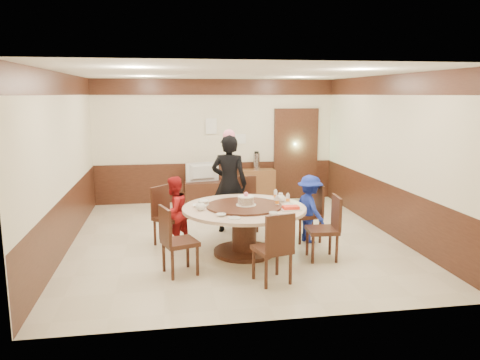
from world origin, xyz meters
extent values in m
plane|color=beige|center=(0.00, 0.00, 0.00)|extent=(6.00, 6.00, 0.00)
plane|color=white|center=(0.00, 0.00, 2.80)|extent=(6.00, 6.00, 0.00)
cube|color=beige|center=(0.00, 3.00, 1.40)|extent=(5.50, 0.04, 2.80)
cube|color=beige|center=(0.00, -3.00, 1.40)|extent=(5.50, 0.04, 2.80)
cube|color=beige|center=(-2.75, 0.00, 1.40)|extent=(0.04, 6.00, 2.80)
cube|color=beige|center=(2.75, 0.00, 1.40)|extent=(0.04, 6.00, 2.80)
cube|color=#3A1C12|center=(0.00, 0.00, 0.45)|extent=(5.50, 6.00, 0.90)
cube|color=#3A1C12|center=(0.00, 0.00, 2.62)|extent=(5.50, 6.00, 0.35)
cube|color=#3A1C12|center=(1.90, 2.95, 1.05)|extent=(1.05, 0.08, 2.18)
cube|color=#8CD99C|center=(1.90, 2.97, 1.05)|extent=(0.88, 0.02, 2.05)
cylinder|color=#3A1C12|center=(0.02, -0.76, 0.03)|extent=(0.96, 0.96, 0.06)
cylinder|color=#3A1C12|center=(0.02, -0.76, 0.35)|extent=(0.38, 0.38, 0.65)
cylinder|color=#CFAE96|center=(0.02, -0.76, 0.72)|extent=(1.91, 1.91, 0.05)
cylinder|color=#3A1C12|center=(0.02, -0.76, 0.77)|extent=(1.17, 1.17, 0.03)
cube|color=#3A1C12|center=(1.18, -0.28, 0.45)|extent=(0.47, 0.47, 0.06)
cube|color=#3A1C12|center=(1.39, -0.27, 0.72)|extent=(0.07, 0.42, 0.50)
cube|color=#3A1C12|center=(1.18, -0.28, 0.21)|extent=(0.36, 0.36, 0.42)
cube|color=#3A1C12|center=(0.28, 0.52, 0.45)|extent=(0.46, 0.46, 0.06)
cube|color=#3A1C12|center=(0.30, 0.73, 0.72)|extent=(0.42, 0.06, 0.50)
cube|color=#3A1C12|center=(0.28, 0.52, 0.21)|extent=(0.36, 0.36, 0.42)
cube|color=#3A1C12|center=(-1.11, -0.13, 0.45)|extent=(0.62, 0.62, 0.06)
cube|color=#3A1C12|center=(-1.26, 0.02, 0.72)|extent=(0.32, 0.33, 0.50)
cube|color=#3A1C12|center=(-1.11, -0.13, 0.21)|extent=(0.36, 0.36, 0.42)
cube|color=#3A1C12|center=(-0.99, -1.45, 0.45)|extent=(0.56, 0.56, 0.06)
cube|color=#3A1C12|center=(-1.19, -1.51, 0.72)|extent=(0.17, 0.41, 0.50)
cube|color=#3A1C12|center=(-0.99, -1.45, 0.21)|extent=(0.36, 0.36, 0.42)
cube|color=#3A1C12|center=(0.20, -1.93, 0.45)|extent=(0.54, 0.54, 0.06)
cube|color=#3A1C12|center=(0.25, -2.14, 0.72)|extent=(0.42, 0.15, 0.50)
cube|color=#3A1C12|center=(0.20, -1.93, 0.21)|extent=(0.36, 0.36, 0.42)
cube|color=#3A1C12|center=(1.14, -1.20, 0.45)|extent=(0.47, 0.47, 0.06)
cube|color=#3A1C12|center=(1.35, -1.21, 0.72)|extent=(0.07, 0.42, 0.50)
cube|color=#3A1C12|center=(1.14, -1.20, 0.21)|extent=(0.36, 0.36, 0.42)
imported|color=black|center=(-0.04, 0.46, 0.88)|extent=(0.75, 0.61, 1.77)
imported|color=#A41517|center=(-1.04, -0.21, 0.58)|extent=(0.71, 0.71, 1.16)
imported|color=#172998|center=(1.21, -0.36, 0.57)|extent=(0.60, 0.82, 1.14)
cylinder|color=white|center=(0.05, -0.77, 0.79)|extent=(0.31, 0.31, 0.01)
cylinder|color=tan|center=(0.05, -0.77, 0.85)|extent=(0.25, 0.25, 0.11)
cylinder|color=white|center=(0.05, -0.77, 0.91)|extent=(0.25, 0.25, 0.01)
sphere|color=pink|center=(0.05, -0.77, 0.95)|extent=(0.07, 0.07, 0.07)
ellipsoid|color=white|center=(-0.66, -0.87, 0.81)|extent=(0.17, 0.15, 0.13)
ellipsoid|color=white|center=(0.66, -0.51, 0.81)|extent=(0.17, 0.15, 0.13)
imported|color=white|center=(-0.56, -0.38, 0.77)|extent=(0.17, 0.17, 0.04)
imported|color=white|center=(0.36, -1.32, 0.77)|extent=(0.14, 0.14, 0.04)
imported|color=white|center=(-0.40, -1.26, 0.77)|extent=(0.14, 0.14, 0.03)
imported|color=white|center=(0.70, -0.88, 0.77)|extent=(0.15, 0.15, 0.05)
imported|color=white|center=(-0.69, -0.66, 0.77)|extent=(0.16, 0.16, 0.04)
imported|color=white|center=(0.20, -0.17, 0.77)|extent=(0.13, 0.13, 0.04)
cylinder|color=white|center=(-0.23, -1.41, 0.76)|extent=(0.18, 0.18, 0.01)
cylinder|color=white|center=(0.47, -0.26, 0.76)|extent=(0.18, 0.18, 0.01)
cube|color=white|center=(0.68, -1.07, 0.76)|extent=(0.30, 0.20, 0.02)
cube|color=red|center=(0.68, -1.07, 0.79)|extent=(0.24, 0.15, 0.04)
cylinder|color=silver|center=(0.54, -0.81, 0.83)|extent=(0.06, 0.06, 0.16)
cylinder|color=silver|center=(0.74, -0.69, 0.83)|extent=(0.06, 0.06, 0.16)
cylinder|color=silver|center=(0.61, -0.38, 0.83)|extent=(0.06, 0.06, 0.16)
cube|color=#3A1C12|center=(-0.31, 2.75, 0.25)|extent=(0.85, 0.45, 0.50)
imported|color=gray|center=(-0.31, 2.75, 0.72)|extent=(0.77, 0.25, 0.44)
cube|color=brown|center=(0.94, 2.78, 0.38)|extent=(0.80, 0.40, 0.75)
cylinder|color=silver|center=(0.92, 2.78, 0.94)|extent=(0.15, 0.15, 0.38)
cube|color=white|center=(-0.10, 2.96, 1.75)|extent=(0.25, 0.00, 0.35)
cube|color=white|center=(0.55, 2.96, 1.45)|extent=(0.30, 0.00, 0.22)
camera|label=1|loc=(-1.17, -7.68, 2.46)|focal=35.00mm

